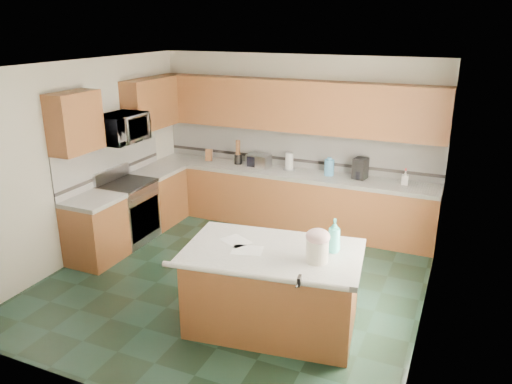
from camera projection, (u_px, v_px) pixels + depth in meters
The scene contains 52 objects.
floor at pixel (235, 280), 6.44m from camera, with size 4.60×4.60×0.00m, color black.
ceiling at pixel (231, 66), 5.56m from camera, with size 4.60×4.60×0.00m, color white.
wall_back at pixel (296, 141), 8.01m from camera, with size 4.60×0.04×2.70m, color silver.
wall_front at pixel (106, 262), 3.99m from camera, with size 4.60×0.04×2.70m, color silver.
wall_left at pixel (82, 161), 6.88m from camera, with size 0.04×4.60×2.70m, color silver.
wall_right at pixel (436, 209), 5.13m from camera, with size 0.04×4.60×2.70m, color silver.
back_base_cab at pixel (288, 201), 8.04m from camera, with size 4.60×0.60×0.86m, color #4E2D16.
back_countertop at pixel (289, 173), 7.89m from camera, with size 4.60×0.64×0.06m, color white.
back_upper_cab at pixel (293, 106), 7.66m from camera, with size 4.60×0.33×0.78m, color #4E2D16.
back_backsplash at pixel (295, 148), 8.02m from camera, with size 4.60×0.02×0.63m, color silver.
back_accent_band at pixel (295, 160), 8.08m from camera, with size 4.60×0.01×0.05m, color black.
left_base_cab_rear at pixel (159, 198), 8.18m from camera, with size 0.60×0.82×0.86m, color #4E2D16.
left_counter_rear at pixel (157, 171), 8.03m from camera, with size 0.64×0.82×0.06m, color white.
left_base_cab_front at pixel (96, 232), 6.85m from camera, with size 0.60×0.72×0.86m, color #4E2D16.
left_counter_front at pixel (92, 200), 6.70m from camera, with size 0.64×0.72×0.06m, color white.
left_backsplash at pixel (111, 159), 7.38m from camera, with size 0.02×2.30×0.63m, color silver.
left_accent_band at pixel (112, 172), 7.44m from camera, with size 0.01×2.30×0.05m, color black.
left_upper_cab_rear at pixel (150, 104), 7.85m from camera, with size 0.33×1.09×0.78m, color #4E2D16.
left_upper_cab_front at pixel (75, 122), 6.41m from camera, with size 0.33×0.72×0.78m, color #4E2D16.
range_body at pixel (129, 213), 7.49m from camera, with size 0.60×0.76×0.88m, color #B7B7BC.
range_oven_door at pixel (145, 218), 7.39m from camera, with size 0.02×0.68×0.55m, color black.
range_cooktop at pixel (126, 184), 7.34m from camera, with size 0.62×0.78×0.04m, color black.
range_handle at pixel (145, 195), 7.26m from camera, with size 0.02×0.02×0.66m, color #B7B7BC.
range_backguard at pixel (111, 174), 7.40m from camera, with size 0.06×0.76×0.18m, color #B7B7BC.
microwave at pixel (121, 128), 7.07m from camera, with size 0.73×0.50×0.41m, color #B7B7BC.
island_base at pixel (272, 291), 5.35m from camera, with size 1.73×0.99×0.86m, color #4E2D16.
island_top at pixel (273, 253), 5.20m from camera, with size 1.83×1.09×0.06m, color white.
island_bullnose at pixel (252, 276), 4.73m from camera, with size 0.06×0.06×1.83m, color white.
treat_jar at pixel (317, 251), 4.91m from camera, with size 0.22×0.22×0.23m, color silver.
treat_jar_lid at pixel (318, 236), 4.86m from camera, with size 0.24×0.24×0.15m, color beige.
treat_jar_knob at pixel (318, 232), 4.84m from camera, with size 0.03×0.03×0.08m, color tan.
treat_jar_knob_end_l at pixel (314, 231), 4.85m from camera, with size 0.04×0.04×0.04m, color tan.
treat_jar_knob_end_r at pixel (322, 232), 4.82m from camera, with size 0.04×0.04×0.04m, color tan.
soap_bottle_island at pixel (334, 236), 5.09m from camera, with size 0.14×0.14×0.36m, color #3FB9B1.
paper_sheet_a at pixel (247, 250), 5.18m from camera, with size 0.32×0.24×0.00m, color white.
paper_sheet_b at pixel (236, 241), 5.40m from camera, with size 0.31×0.24×0.00m, color white.
clamp_body at pixel (299, 281), 4.55m from camera, with size 0.03×0.10×0.09m, color black.
clamp_handle at pixel (297, 286), 4.51m from camera, with size 0.02×0.02×0.07m, color black.
knife_block at pixel (209, 155), 8.44m from camera, with size 0.11×0.09×0.20m, color #472814.
utensil_crock at pixel (238, 159), 8.27m from camera, with size 0.13×0.13×0.16m, color black.
utensil_bundle at pixel (238, 147), 8.20m from camera, with size 0.08×0.08×0.24m, color #472814.
toaster_oven at pixel (259, 161), 8.09m from camera, with size 0.36×0.25×0.21m, color #B7B7BC.
toaster_oven_door at pixel (256, 162), 7.99m from camera, with size 0.32×0.01×0.17m, color black.
paper_towel at pixel (289, 161), 7.93m from camera, with size 0.12×0.12×0.28m, color white.
paper_towel_base at pixel (289, 169), 7.97m from camera, with size 0.19×0.19×0.01m, color #B7B7BC.
water_jug at pixel (329, 168), 7.65m from camera, with size 0.15×0.15×0.25m, color #519CD3.
water_jug_neck at pixel (330, 159), 7.60m from camera, with size 0.07×0.07×0.04m, color #519CD3.
coffee_maker at pixel (360, 168), 7.48m from camera, with size 0.19×0.21×0.32m, color black.
coffee_carafe at pixel (359, 175), 7.47m from camera, with size 0.13×0.13×0.13m, color black.
soap_bottle_back at pixel (405, 178), 7.22m from camera, with size 0.10×0.10×0.21m, color white.
soap_back_cap at pixel (406, 170), 7.18m from camera, with size 0.02×0.02×0.03m, color red.
window_light_proxy at pixel (432, 201), 4.92m from camera, with size 0.02×1.40×1.10m, color white.
Camera 1 is at (2.54, -5.13, 3.18)m, focal length 35.00 mm.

